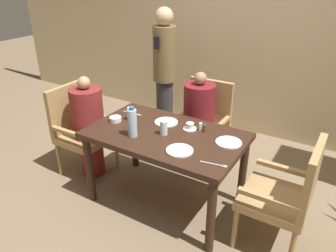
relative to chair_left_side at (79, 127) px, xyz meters
name	(u,v)px	position (x,y,z in m)	size (l,w,h in m)	color
ground_plane	(166,200)	(1.06, 0.00, -0.51)	(16.00, 16.00, 0.00)	#7A664C
wall_back	(246,23)	(1.06, 1.86, 0.89)	(8.00, 0.06, 2.80)	#C6B289
dining_table	(166,143)	(1.06, 0.00, 0.12)	(1.35, 0.81, 0.73)	#331E14
chair_left_side	(79,127)	(0.00, 0.00, 0.00)	(0.49, 0.49, 0.94)	#A88451
diner_in_left_chair	(89,126)	(0.14, 0.00, 0.05)	(0.32, 0.32, 1.08)	maroon
chair_far_side	(204,122)	(1.06, 0.79, 0.00)	(0.49, 0.49, 0.94)	#A88451
diner_in_far_chair	(198,122)	(1.06, 0.65, 0.06)	(0.32, 0.32, 1.10)	maroon
chair_right_side	(287,193)	(2.12, 0.00, 0.00)	(0.49, 0.49, 0.94)	#A88451
standing_host	(164,71)	(0.35, 1.14, 0.36)	(0.27, 0.31, 1.62)	#2D2D33
plate_main_left	(180,150)	(1.32, -0.20, 0.22)	(0.21, 0.21, 0.01)	white
plate_main_right	(166,122)	(0.96, 0.18, 0.22)	(0.21, 0.21, 0.01)	white
plate_dessert_center	(229,142)	(1.59, 0.11, 0.22)	(0.21, 0.21, 0.01)	white
teacup_with_saucer	(190,127)	(1.21, 0.17, 0.24)	(0.12, 0.12, 0.06)	white
bowl_small	(115,119)	(0.54, -0.04, 0.24)	(0.11, 0.11, 0.04)	white
water_bottle	(132,123)	(0.85, -0.19, 0.34)	(0.08, 0.08, 0.27)	#A3C6DB
glass_tall_near	(131,114)	(0.65, 0.06, 0.28)	(0.07, 0.07, 0.13)	silver
glass_tall_mid	(164,128)	(1.06, -0.03, 0.28)	(0.07, 0.07, 0.13)	silver
salt_shaker	(201,127)	(1.30, 0.20, 0.26)	(0.03, 0.03, 0.07)	white
pepper_shaker	(205,128)	(1.34, 0.20, 0.25)	(0.03, 0.03, 0.07)	#4C3D2D
fork_beside_plate	(216,165)	(1.64, -0.24, 0.22)	(0.20, 0.05, 0.00)	silver
knife_beside_plate	(133,113)	(0.57, 0.18, 0.22)	(0.21, 0.02, 0.00)	silver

